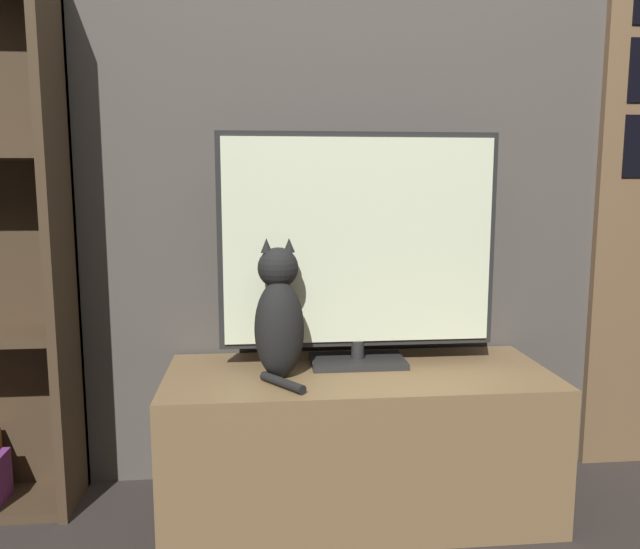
{
  "coord_description": "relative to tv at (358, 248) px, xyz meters",
  "views": [
    {
      "loc": [
        -0.32,
        -1.02,
        1.09
      ],
      "look_at": [
        -0.12,
        0.94,
        0.8
      ],
      "focal_mm": 35.0,
      "sensor_mm": 36.0,
      "label": 1
    }
  ],
  "objects": [
    {
      "name": "tv_stand",
      "position": [
        -0.01,
        -0.09,
        -0.63
      ],
      "size": [
        1.25,
        0.52,
        0.48
      ],
      "color": "brown",
      "rests_on": "ground_plane"
    },
    {
      "name": "tv",
      "position": [
        0.0,
        0.0,
        0.0
      ],
      "size": [
        0.92,
        0.19,
        0.77
      ],
      "color": "black",
      "rests_on": "tv_stand"
    },
    {
      "name": "wall_back",
      "position": [
        -0.01,
        0.22,
        0.43
      ],
      "size": [
        4.8,
        0.05,
        2.6
      ],
      "color": "#47423D",
      "rests_on": "ground_plane"
    },
    {
      "name": "cat",
      "position": [
        -0.27,
        -0.12,
        -0.2
      ],
      "size": [
        0.16,
        0.28,
        0.44
      ],
      "rotation": [
        0.0,
        0.0,
        0.05
      ],
      "color": "black",
      "rests_on": "tv_stand"
    }
  ]
}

